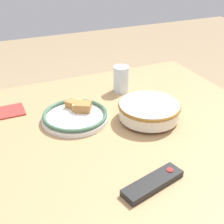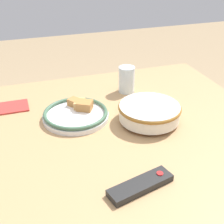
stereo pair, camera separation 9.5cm
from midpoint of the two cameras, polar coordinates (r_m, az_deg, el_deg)
The scene contains 6 objects.
dining_table at distance 1.14m, azimuth 4.72°, elevation -7.59°, with size 1.10×1.09×0.76m.
noodle_bowl at distance 1.15m, azimuth 9.21°, elevation -0.05°, with size 0.23×0.23×0.07m.
food_plate at distance 1.17m, azimuth -4.25°, elevation -0.34°, with size 0.25×0.25×0.05m.
tv_remote at distance 0.88m, azimuth 8.47°, elevation -13.21°, with size 0.20×0.10×0.02m.
drinking_glass at distance 1.36m, azimuth 4.70°, elevation 5.90°, with size 0.07×0.07×0.11m.
folded_napkin at distance 1.30m, azimuth -16.22°, elevation 0.77°, with size 0.15×0.10×0.01m.
Camera 2 is at (0.33, 0.85, 1.36)m, focal length 50.00 mm.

